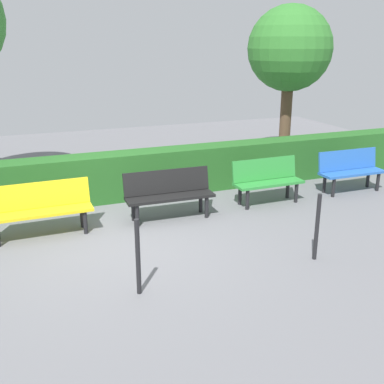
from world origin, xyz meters
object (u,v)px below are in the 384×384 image
(bench_black, at_px, (169,192))
(bench_yellow, at_px, (39,207))
(bench_blue, at_px, (350,169))
(tree_near, at_px, (290,50))
(bench_green, at_px, (267,179))

(bench_black, relative_size, bench_yellow, 0.96)
(bench_blue, xyz_separation_m, bench_yellow, (6.24, 0.07, 0.00))
(bench_yellow, distance_m, tree_near, 7.43)
(bench_blue, distance_m, tree_near, 3.69)
(bench_green, height_order, tree_near, tree_near)
(bench_black, xyz_separation_m, bench_yellow, (2.19, -0.03, 0.00))
(bench_blue, distance_m, bench_yellow, 6.24)
(bench_blue, height_order, bench_black, same)
(bench_black, xyz_separation_m, tree_near, (-4.23, -2.96, 2.33))
(bench_green, bearing_deg, bench_blue, 179.65)
(bench_black, bearing_deg, tree_near, -143.36)
(bench_green, relative_size, bench_yellow, 0.84)
(bench_green, xyz_separation_m, bench_yellow, (4.24, 0.06, 0.01))
(tree_near, bearing_deg, bench_black, 34.94)
(bench_green, height_order, bench_yellow, same)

